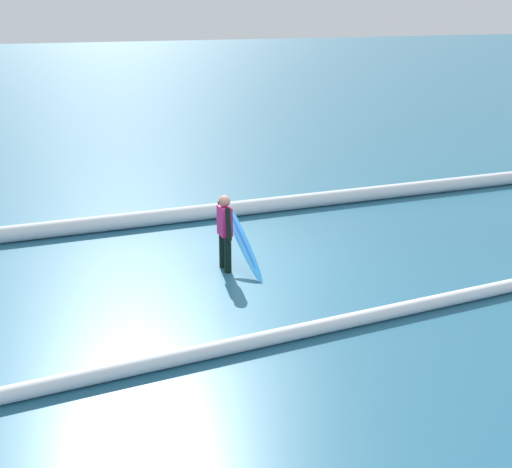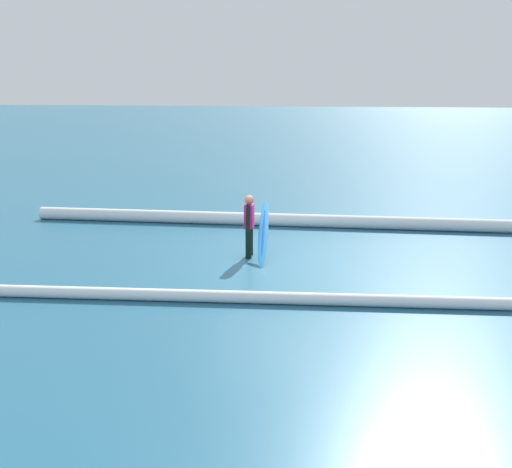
% 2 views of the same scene
% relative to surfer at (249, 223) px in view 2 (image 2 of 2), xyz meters
% --- Properties ---
extents(ground_plane, '(166.42, 166.42, 0.00)m').
position_rel_surfer_xyz_m(ground_plane, '(-0.37, 0.12, -0.82)').
color(ground_plane, '#25607D').
extents(surfer, '(0.22, 0.61, 1.46)m').
position_rel_surfer_xyz_m(surfer, '(0.00, 0.00, 0.00)').
color(surfer, black).
rests_on(surfer, ground_plane).
extents(surfboard, '(0.33, 1.83, 1.21)m').
position_rel_surfer_xyz_m(surfboard, '(-0.33, -0.00, -0.23)').
color(surfboard, '#268CE5').
rests_on(surfboard, ground_plane).
extents(wave_crest_foreground, '(16.47, 0.43, 0.36)m').
position_rel_surfer_xyz_m(wave_crest_foreground, '(-1.53, -3.20, -0.64)').
color(wave_crest_foreground, silver).
rests_on(wave_crest_foreground, ground_plane).
extents(wave_crest_midground, '(21.97, 1.41, 0.23)m').
position_rel_surfer_xyz_m(wave_crest_midground, '(1.87, 3.19, -0.70)').
color(wave_crest_midground, white).
rests_on(wave_crest_midground, ground_plane).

